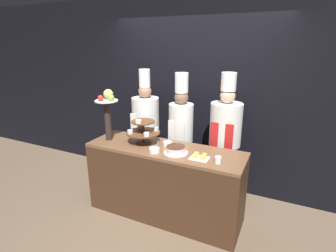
% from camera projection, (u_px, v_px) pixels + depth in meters
% --- Properties ---
extents(ground_plane, '(14.00, 14.00, 0.00)m').
position_uv_depth(ground_plane, '(154.00, 227.00, 3.18)').
color(ground_plane, brown).
extents(wall_back, '(10.00, 0.06, 2.80)m').
position_uv_depth(wall_back, '(194.00, 95.00, 3.87)').
color(wall_back, black).
rests_on(wall_back, ground_plane).
extents(buffet_counter, '(1.93, 0.61, 0.92)m').
position_uv_depth(buffet_counter, '(165.00, 182.00, 3.30)').
color(buffet_counter, '#422819').
rests_on(buffet_counter, ground_plane).
extents(tiered_stand, '(0.42, 0.42, 0.33)m').
position_uv_depth(tiered_stand, '(143.00, 130.00, 3.28)').
color(tiered_stand, brown).
rests_on(tiered_stand, buffet_counter).
extents(fruit_pedestal, '(0.29, 0.29, 0.65)m').
position_uv_depth(fruit_pedestal, '(108.00, 108.00, 3.33)').
color(fruit_pedestal, '#2D231E').
rests_on(fruit_pedestal, buffet_counter).
extents(cake_round, '(0.28, 0.28, 0.08)m').
position_uv_depth(cake_round, '(176.00, 150.00, 3.01)').
color(cake_round, white).
rests_on(cake_round, buffet_counter).
extents(cup_white, '(0.07, 0.07, 0.07)m').
position_uv_depth(cup_white, '(218.00, 160.00, 2.76)').
color(cup_white, white).
rests_on(cup_white, buffet_counter).
extents(cake_square_tray, '(0.20, 0.17, 0.05)m').
position_uv_depth(cake_square_tray, '(200.00, 157.00, 2.87)').
color(cake_square_tray, white).
rests_on(cake_square_tray, buffet_counter).
extents(serving_bowl_near, '(0.12, 0.12, 0.16)m').
position_uv_depth(serving_bowl_near, '(154.00, 150.00, 3.03)').
color(serving_bowl_near, white).
rests_on(serving_bowl_near, buffet_counter).
extents(serving_bowl_far, '(0.11, 0.11, 0.15)m').
position_uv_depth(serving_bowl_far, '(168.00, 144.00, 3.23)').
color(serving_bowl_far, white).
rests_on(serving_bowl_far, buffet_counter).
extents(chef_left, '(0.40, 0.40, 1.79)m').
position_uv_depth(chef_left, '(146.00, 126.00, 3.92)').
color(chef_left, '#28282D').
rests_on(chef_left, ground_plane).
extents(chef_center_left, '(0.34, 0.34, 1.76)m').
position_uv_depth(chef_center_left, '(181.00, 130.00, 3.69)').
color(chef_center_left, '#28282D').
rests_on(chef_center_left, ground_plane).
extents(chef_center_right, '(0.41, 0.41, 1.79)m').
position_uv_depth(chef_center_right, '(225.00, 136.00, 3.42)').
color(chef_center_right, '#28282D').
rests_on(chef_center_right, ground_plane).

